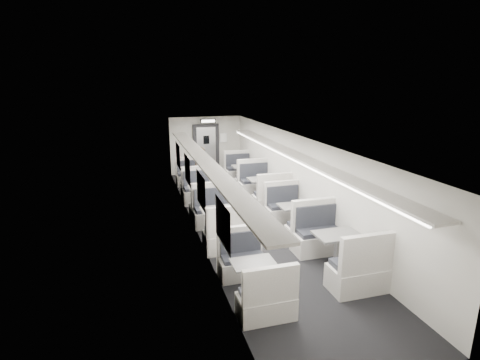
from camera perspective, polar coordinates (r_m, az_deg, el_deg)
room at (r=10.27m, az=1.24°, el=-0.22°), size 3.24×12.24×2.64m
booth_left_a at (r=13.67m, az=-7.31°, el=-0.10°), size 0.97×1.96×1.05m
booth_left_b at (r=11.47m, az=-5.49°, el=-2.81°), size 1.09×2.22×1.18m
booth_left_c at (r=9.59m, az=-3.18°, el=-6.48°), size 1.08×2.19×1.17m
booth_left_d at (r=7.19m, az=2.01°, el=-14.70°), size 0.96×1.94×1.04m
booth_right_a at (r=14.14m, az=0.67°, el=0.72°), size 1.08×2.19×1.17m
booth_right_b at (r=12.20m, az=3.54°, el=-1.57°), size 1.15×2.32×1.24m
booth_right_c at (r=10.00m, az=8.43°, el=-5.77°), size 1.05×2.13×1.14m
booth_right_d at (r=8.29m, az=14.47°, el=-10.43°), size 1.14×2.30×1.23m
passenger at (r=13.27m, az=-5.81°, el=1.56°), size 0.67×0.51×1.63m
window_a at (r=13.19m, az=-9.42°, el=3.72°), size 0.02×1.18×0.84m
window_b at (r=11.05m, az=-8.01°, el=1.55°), size 0.02×1.18×0.84m
window_c at (r=8.96m, az=-5.95°, el=-1.64°), size 0.02×1.18×0.84m
window_d at (r=6.92m, az=-2.63°, el=-6.73°), size 0.02×1.18×0.84m
luggage_rack_left at (r=9.52m, az=-5.36°, el=2.92°), size 0.46×10.40×0.09m
luggage_rack_right at (r=10.27m, az=8.42°, el=3.72°), size 0.46×10.40×0.09m
vestibule_door at (r=15.93m, az=-5.16°, el=4.69°), size 1.10×0.13×2.10m
exit_sign at (r=15.27m, az=-4.92°, el=8.95°), size 0.62×0.12×0.16m
wall_notice at (r=16.00m, az=-2.54°, el=6.46°), size 0.32×0.02×0.40m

